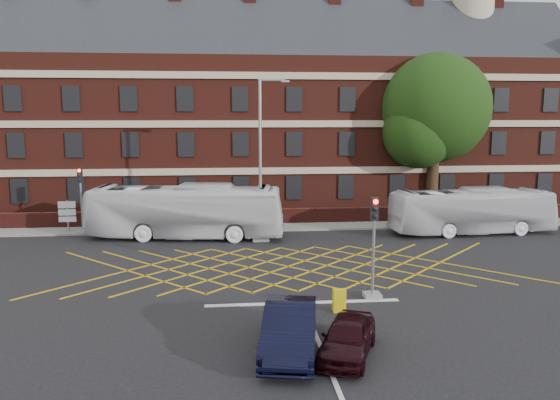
{
  "coord_description": "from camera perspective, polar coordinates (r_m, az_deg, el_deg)",
  "views": [
    {
      "loc": [
        -2.98,
        -24.72,
        7.58
      ],
      "look_at": [
        -0.46,
        1.5,
        3.51
      ],
      "focal_mm": 35.0,
      "sensor_mm": 36.0,
      "label": 1
    }
  ],
  "objects": [
    {
      "name": "stop_line",
      "position": [
        22.72,
        2.4,
        -10.69
      ],
      "size": [
        8.0,
        0.3,
        0.02
      ],
      "primitive_type": "cube",
      "color": "silver",
      "rests_on": "ground"
    },
    {
      "name": "bus_right",
      "position": [
        37.45,
        19.41,
        -1.09
      ],
      "size": [
        10.78,
        3.05,
        2.97
      ],
      "primitive_type": "imported",
      "rotation": [
        0.0,
        0.0,
        1.62
      ],
      "color": "silver",
      "rests_on": "ground"
    },
    {
      "name": "victorian_building",
      "position": [
        46.83,
        -1.57,
        9.09
      ],
      "size": [
        51.0,
        12.17,
        20.4
      ],
      "color": "#501C14",
      "rests_on": "ground"
    },
    {
      "name": "traffic_light_far",
      "position": [
        37.6,
        -20.02,
        -0.65
      ],
      "size": [
        0.7,
        0.7,
        4.27
      ],
      "color": "slate",
      "rests_on": "ground"
    },
    {
      "name": "utility_cabinet",
      "position": [
        21.77,
        6.2,
        -10.41
      ],
      "size": [
        0.49,
        0.35,
        0.89
      ],
      "primitive_type": "cube",
      "color": "gold",
      "rests_on": "ground"
    },
    {
      "name": "deciduous_tree",
      "position": [
        43.35,
        15.84,
        8.48
      ],
      "size": [
        8.27,
        8.21,
        12.28
      ],
      "color": "black",
      "rests_on": "ground"
    },
    {
      "name": "centre_line",
      "position": [
        16.82,
        5.59,
        -18.01
      ],
      "size": [
        0.15,
        14.0,
        0.02
      ],
      "primitive_type": "cube",
      "color": "silver",
      "rests_on": "ground"
    },
    {
      "name": "car_navy",
      "position": [
        18.08,
        1.04,
        -13.29
      ],
      "size": [
        2.44,
        4.97,
        1.57
      ],
      "primitive_type": "imported",
      "rotation": [
        0.0,
        0.0,
        -0.17
      ],
      "color": "black",
      "rests_on": "ground"
    },
    {
      "name": "box_junction_hatching",
      "position": [
        27.93,
        0.84,
        -6.95
      ],
      "size": [
        8.22,
        8.22,
        0.02
      ],
      "primitive_type": "cube",
      "rotation": [
        0.0,
        0.0,
        0.79
      ],
      "color": "#CC990C",
      "rests_on": "ground"
    },
    {
      "name": "car_maroon",
      "position": [
        17.98,
        7.06,
        -14.04
      ],
      "size": [
        2.8,
        3.97,
        1.25
      ],
      "primitive_type": "imported",
      "rotation": [
        0.0,
        0.0,
        -0.4
      ],
      "color": "black",
      "rests_on": "ground"
    },
    {
      "name": "street_lamp",
      "position": [
        33.08,
        -1.95,
        1.54
      ],
      "size": [
        2.25,
        1.0,
        9.72
      ],
      "color": "slate",
      "rests_on": "ground"
    },
    {
      "name": "bus_left",
      "position": [
        34.52,
        -9.83,
        -1.17
      ],
      "size": [
        12.44,
        4.46,
        3.39
      ],
      "primitive_type": "imported",
      "rotation": [
        0.0,
        0.0,
        1.44
      ],
      "color": "silver",
      "rests_on": "ground"
    },
    {
      "name": "traffic_light_near",
      "position": [
        23.14,
        9.72,
        -5.9
      ],
      "size": [
        0.7,
        0.7,
        4.27
      ],
      "color": "slate",
      "rests_on": "ground"
    },
    {
      "name": "ground",
      "position": [
        26.02,
        1.33,
        -8.16
      ],
      "size": [
        120.0,
        120.0,
        0.0
      ],
      "primitive_type": "plane",
      "color": "black",
      "rests_on": "ground"
    },
    {
      "name": "boundary_wall",
      "position": [
        38.48,
        -0.97,
        -1.75
      ],
      "size": [
        56.0,
        0.5,
        1.1
      ],
      "primitive_type": "cube",
      "color": "#4B1814",
      "rests_on": "ground"
    },
    {
      "name": "far_pavement",
      "position": [
        37.6,
        -0.84,
        -2.76
      ],
      "size": [
        60.0,
        3.0,
        0.12
      ],
      "primitive_type": "cube",
      "color": "slate",
      "rests_on": "ground"
    },
    {
      "name": "direction_signs",
      "position": [
        37.91,
        -21.35,
        -1.24
      ],
      "size": [
        1.1,
        0.16,
        2.2
      ],
      "color": "gray",
      "rests_on": "ground"
    }
  ]
}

